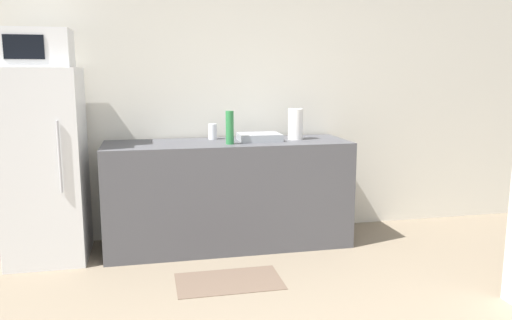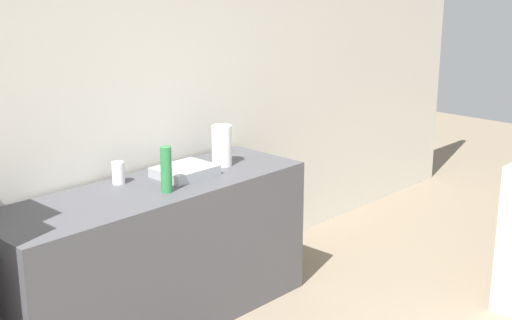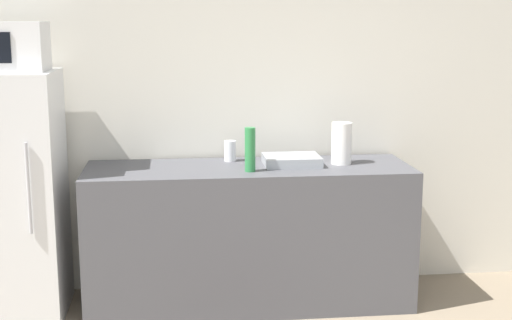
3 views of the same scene
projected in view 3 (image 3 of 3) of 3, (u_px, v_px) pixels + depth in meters
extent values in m
cube|color=silver|center=(229.00, 95.00, 4.71)|extent=(8.00, 0.06, 2.60)
cube|color=silver|center=(12.00, 196.00, 4.30)|extent=(0.58, 0.59, 1.50)
cylinder|color=#B7B7BC|center=(28.00, 189.00, 3.99)|extent=(0.02, 0.02, 0.52)
cube|color=white|center=(2.00, 46.00, 4.13)|extent=(0.50, 0.35, 0.29)
cube|color=#4C4C51|center=(249.00, 235.00, 4.52)|extent=(2.03, 0.64, 0.89)
cube|color=#9EA3A8|center=(292.00, 160.00, 4.48)|extent=(0.35, 0.28, 0.06)
cylinder|color=#2D7F42|center=(250.00, 150.00, 4.27)|extent=(0.06, 0.06, 0.27)
cylinder|color=silver|center=(230.00, 151.00, 4.60)|extent=(0.08, 0.08, 0.13)
cylinder|color=white|center=(342.00, 143.00, 4.50)|extent=(0.13, 0.13, 0.26)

